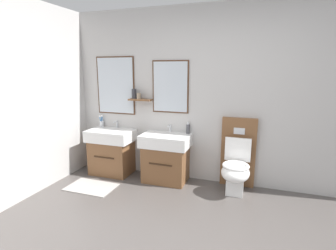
{
  "coord_description": "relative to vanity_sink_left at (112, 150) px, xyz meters",
  "views": [
    {
      "loc": [
        0.48,
        -1.72,
        1.66
      ],
      "look_at": [
        -0.71,
        1.7,
        0.89
      ],
      "focal_mm": 28.07,
      "sensor_mm": 36.0,
      "label": 1
    }
  ],
  "objects": [
    {
      "name": "wall_back",
      "position": [
        1.69,
        0.27,
        0.9
      ],
      "size": [
        4.88,
        0.27,
        2.55
      ],
      "color": "#B7B5B2",
      "rests_on": "ground"
    },
    {
      "name": "bath_mat",
      "position": [
        0.0,
        -0.6,
        -0.37
      ],
      "size": [
        0.68,
        0.44,
        0.01
      ],
      "primitive_type": "cube",
      "color": "#9E9993",
      "rests_on": "ground"
    },
    {
      "name": "vanity_sink_left",
      "position": [
        0.0,
        0.0,
        0.0
      ],
      "size": [
        0.71,
        0.49,
        0.72
      ],
      "color": "brown",
      "rests_on": "ground"
    },
    {
      "name": "tap_on_left_sink",
      "position": [
        -0.0,
        0.18,
        0.41
      ],
      "size": [
        0.03,
        0.13,
        0.11
      ],
      "color": "silver",
      "rests_on": "vanity_sink_left"
    },
    {
      "name": "vanity_sink_right",
      "position": [
        0.93,
        0.0,
        0.0
      ],
      "size": [
        0.71,
        0.49,
        0.72
      ],
      "color": "brown",
      "rests_on": "ground"
    },
    {
      "name": "tap_on_right_sink",
      "position": [
        0.93,
        0.18,
        0.41
      ],
      "size": [
        0.03,
        0.13,
        0.11
      ],
      "color": "silver",
      "rests_on": "vanity_sink_right"
    },
    {
      "name": "toilet",
      "position": [
        1.96,
        0.01,
        -0.0
      ],
      "size": [
        0.48,
        0.62,
        1.0
      ],
      "color": "brown",
      "rests_on": "ground"
    },
    {
      "name": "toothbrush_cup",
      "position": [
        -0.28,
        0.17,
        0.4
      ],
      "size": [
        0.07,
        0.08,
        0.2
      ],
      "color": "silver",
      "rests_on": "vanity_sink_left"
    },
    {
      "name": "soap_dispenser",
      "position": [
        1.21,
        0.18,
        0.41
      ],
      "size": [
        0.06,
        0.06,
        0.17
      ],
      "color": "#4C4C51",
      "rests_on": "vanity_sink_right"
    }
  ]
}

